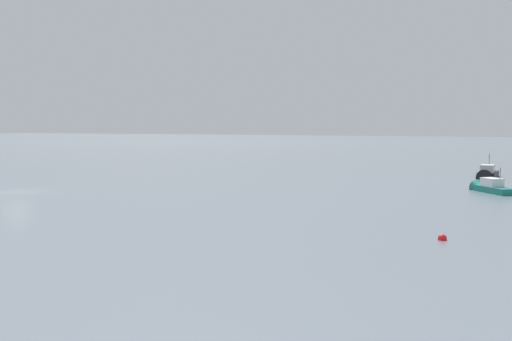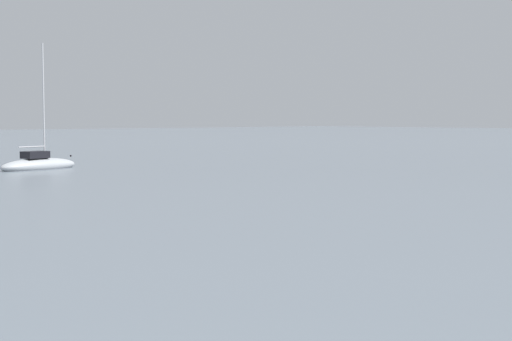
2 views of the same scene
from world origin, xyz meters
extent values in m
plane|color=slate|center=(0.00, 0.00, 0.00)|extent=(500.00, 500.00, 0.00)
cube|color=#197266|center=(-16.56, 37.54, 0.18)|extent=(4.32, 3.75, 0.70)
cone|color=#197266|center=(-18.26, 36.29, 0.18)|extent=(2.07, 2.07, 1.49)
cube|color=white|center=(-16.97, 37.24, 0.88)|extent=(2.19, 2.05, 0.70)
cube|color=#283847|center=(-17.38, 36.94, 0.91)|extent=(0.73, 0.95, 0.49)
cylinder|color=black|center=(-16.05, 37.91, 1.72)|extent=(0.04, 0.04, 0.99)
cube|color=black|center=(-32.50, 35.92, 0.20)|extent=(4.95, 2.02, 0.81)
cone|color=black|center=(-30.07, 35.80, 0.20)|extent=(1.78, 1.79, 1.71)
cube|color=silver|center=(-31.92, 35.89, 1.01)|extent=(2.20, 1.46, 0.81)
cube|color=#283847|center=(-31.33, 35.87, 1.05)|extent=(0.16, 1.29, 0.57)
cylinder|color=black|center=(-33.23, 35.96, 1.99)|extent=(0.05, 0.05, 1.14)
sphere|color=red|center=(7.16, 36.34, 0.08)|extent=(0.45, 0.45, 0.45)
camera|label=1|loc=(38.94, 40.42, 5.90)|focal=42.88mm
camera|label=2|loc=(-17.21, 42.72, 4.41)|focal=53.74mm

